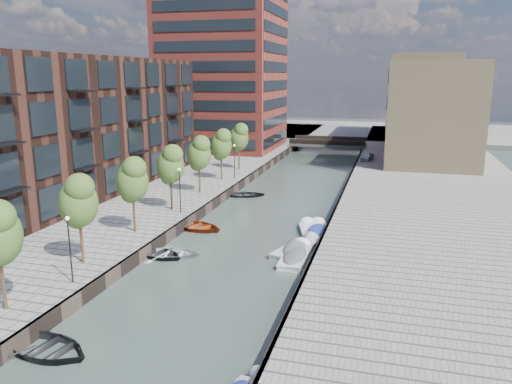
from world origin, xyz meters
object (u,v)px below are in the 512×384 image
at_px(sloop_2, 197,229).
at_px(tree_2, 132,178).
at_px(tree_4, 199,152).
at_px(motorboat_2, 310,232).
at_px(tree_5, 221,144).
at_px(motorboat_4, 296,256).
at_px(motorboat_3, 317,231).
at_px(sloop_3, 171,256).
at_px(tree_1, 78,200).
at_px(car, 367,156).
at_px(motorboat_1, 298,248).
at_px(sloop_0, 46,353).
at_px(tree_3, 170,163).
at_px(sloop_1, 159,256).
at_px(bridge, 328,143).
at_px(tree_6, 239,137).
at_px(sloop_4, 247,196).

bearing_deg(sloop_2, tree_2, 159.33).
xyz_separation_m(tree_4, motorboat_2, (13.03, -7.58, -5.22)).
height_order(tree_5, motorboat_4, tree_5).
xyz_separation_m(tree_4, motorboat_3, (13.63, -7.70, -5.12)).
bearing_deg(motorboat_4, motorboat_3, 84.84).
distance_m(sloop_2, sloop_3, 6.78).
height_order(tree_1, car, tree_1).
bearing_deg(motorboat_1, tree_2, -172.63).
bearing_deg(sloop_0, motorboat_4, -20.95).
xyz_separation_m(sloop_0, motorboat_2, (9.27, 22.21, 0.09)).
bearing_deg(sloop_3, tree_2, 52.44).
bearing_deg(motorboat_1, tree_3, 157.51).
bearing_deg(sloop_0, tree_2, 22.91).
distance_m(tree_4, tree_5, 7.00).
xyz_separation_m(sloop_0, sloop_3, (0.22, 13.76, 0.00)).
bearing_deg(tree_5, motorboat_4, -58.07).
relative_size(tree_3, tree_5, 1.00).
distance_m(sloop_1, motorboat_2, 13.18).
height_order(tree_3, tree_4, same).
bearing_deg(bridge, motorboat_4, -85.16).
bearing_deg(motorboat_3, tree_5, 132.84).
bearing_deg(tree_1, tree_5, 90.00).
bearing_deg(motorboat_2, sloop_3, -136.95).
relative_size(tree_6, sloop_3, 1.33).
bearing_deg(tree_1, sloop_2, 74.08).
relative_size(tree_1, tree_6, 1.00).
distance_m(tree_1, motorboat_2, 19.42).
bearing_deg(tree_5, car, 49.01).
xyz_separation_m(tree_1, sloop_1, (3.10, 4.76, -5.31)).
relative_size(tree_1, sloop_1, 1.40).
bearing_deg(tree_5, bridge, 75.56).
distance_m(sloop_0, motorboat_2, 24.07).
bearing_deg(sloop_0, sloop_4, 8.89).
bearing_deg(motorboat_1, motorboat_4, -83.61).
relative_size(tree_4, sloop_0, 1.20).
bearing_deg(motorboat_2, tree_4, 149.82).
relative_size(motorboat_3, motorboat_4, 0.98).
relative_size(sloop_2, motorboat_4, 0.99).
bearing_deg(tree_2, tree_4, 90.00).
height_order(motorboat_1, motorboat_2, motorboat_1).
relative_size(tree_4, motorboat_4, 1.19).
distance_m(sloop_1, motorboat_1, 10.54).
distance_m(tree_1, tree_5, 28.00).
distance_m(tree_5, motorboat_4, 25.23).
xyz_separation_m(motorboat_2, motorboat_4, (0.04, -6.39, 0.11)).
bearing_deg(tree_2, tree_1, -90.00).
xyz_separation_m(tree_2, tree_4, (0.00, 14.00, 0.00)).
height_order(tree_6, sloop_1, tree_6).
bearing_deg(sloop_4, sloop_1, 160.19).
xyz_separation_m(tree_3, sloop_3, (3.99, -9.03, -5.31)).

